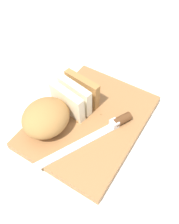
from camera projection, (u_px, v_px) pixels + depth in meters
name	position (u px, v px, depth m)	size (l,w,h in m)	color
ground_plane	(90.00, 124.00, 0.70)	(3.00, 3.00, 0.00)	silver
cutting_board	(90.00, 121.00, 0.69)	(0.37, 0.28, 0.03)	#9E6B3D
bread_loaf	(55.00, 110.00, 0.64)	(0.23, 0.15, 0.09)	#A8753D
bread_knife	(109.00, 127.00, 0.65)	(0.27, 0.14, 0.02)	silver
crumb_near_knife	(85.00, 106.00, 0.70)	(0.01, 0.01, 0.01)	#A8753D
crumb_near_loaf	(77.00, 121.00, 0.67)	(0.01, 0.01, 0.01)	#A8753D
crumb_stray_left	(101.00, 114.00, 0.69)	(0.00, 0.00, 0.00)	#A8753D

